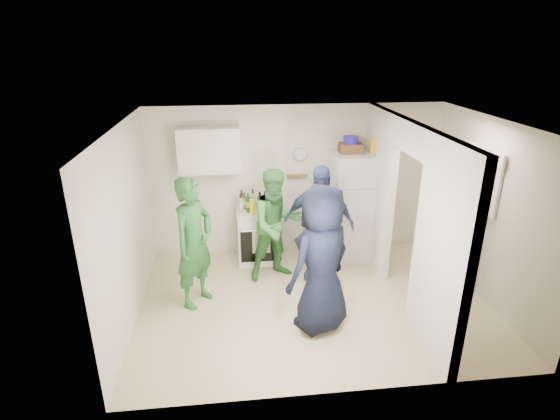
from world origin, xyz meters
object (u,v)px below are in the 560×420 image
object	(u,v)px
wicker_basket	(350,148)
person_denim	(319,223)
stove	(260,235)
fridge	(354,206)
blue_bowl	(351,140)
person_navy	(322,260)
person_green_center	(277,225)
person_nook	(441,239)
person_green_left	(194,243)
yellow_cup_stack_top	(373,146)

from	to	relation	value
wicker_basket	person_denim	world-z (taller)	wicker_basket
stove	fridge	distance (m)	1.61
fridge	blue_bowl	size ratio (longest dim) A/B	7.42
person_navy	person_green_center	bearing A→B (deg)	-106.98
person_nook	fridge	bearing A→B (deg)	-106.02
wicker_basket	blue_bowl	world-z (taller)	blue_bowl
wicker_basket	person_green_left	xyz separation A→B (m)	(-2.41, -1.20, -0.94)
person_green_center	person_nook	world-z (taller)	person_green_center
person_navy	person_nook	distance (m)	2.05
wicker_basket	person_denim	distance (m)	1.33
fridge	wicker_basket	xyz separation A→B (m)	(-0.10, 0.05, 0.97)
fridge	person_denim	xyz separation A→B (m)	(-0.71, -0.64, 0.01)
stove	person_nook	world-z (taller)	person_nook
stove	blue_bowl	bearing A→B (deg)	0.79
person_green_center	person_navy	world-z (taller)	person_navy
person_green_left	wicker_basket	bearing A→B (deg)	-27.60
yellow_cup_stack_top	person_green_center	bearing A→B (deg)	-163.47
wicker_basket	person_navy	xyz separation A→B (m)	(-0.83, -1.94, -0.91)
stove	fridge	bearing A→B (deg)	-1.11
stove	blue_bowl	world-z (taller)	blue_bowl
stove	person_nook	bearing A→B (deg)	-24.82
yellow_cup_stack_top	person_green_center	size ratio (longest dim) A/B	0.15
fridge	person_green_center	xyz separation A→B (m)	(-1.33, -0.56, -0.03)
wicker_basket	person_green_center	bearing A→B (deg)	-153.64
stove	person_green_left	world-z (taller)	person_green_left
stove	wicker_basket	world-z (taller)	wicker_basket
person_green_center	person_green_left	bearing A→B (deg)	-169.79
yellow_cup_stack_top	person_green_left	distance (m)	3.08
person_green_left	person_denim	world-z (taller)	person_green_left
fridge	person_green_left	world-z (taller)	person_green_left
person_green_left	person_nook	world-z (taller)	person_green_left
blue_bowl	wicker_basket	bearing A→B (deg)	0.00
fridge	wicker_basket	bearing A→B (deg)	153.43
yellow_cup_stack_top	person_nook	distance (m)	1.71
blue_bowl	person_green_left	xyz separation A→B (m)	(-2.41, -1.20, -1.07)
stove	wicker_basket	xyz separation A→B (m)	(1.45, 0.02, 1.41)
blue_bowl	person_denim	distance (m)	1.43
person_denim	person_navy	size ratio (longest dim) A/B	0.94
yellow_cup_stack_top	person_denim	distance (m)	1.48
person_denim	person_nook	xyz separation A→B (m)	(1.69, -0.50, -0.13)
yellow_cup_stack_top	person_navy	xyz separation A→B (m)	(-1.15, -1.79, -0.96)
yellow_cup_stack_top	person_navy	world-z (taller)	yellow_cup_stack_top
stove	yellow_cup_stack_top	distance (m)	2.30
yellow_cup_stack_top	person_navy	size ratio (longest dim) A/B	0.13
person_green_center	person_nook	distance (m)	2.38
blue_bowl	person_green_left	distance (m)	2.89
person_green_left	person_green_center	xyz separation A→B (m)	(1.17, 0.59, -0.05)
yellow_cup_stack_top	person_green_left	size ratio (longest dim) A/B	0.14
wicker_basket	blue_bowl	xyz separation A→B (m)	(0.00, 0.00, 0.13)
person_navy	person_nook	size ratio (longest dim) A/B	1.23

